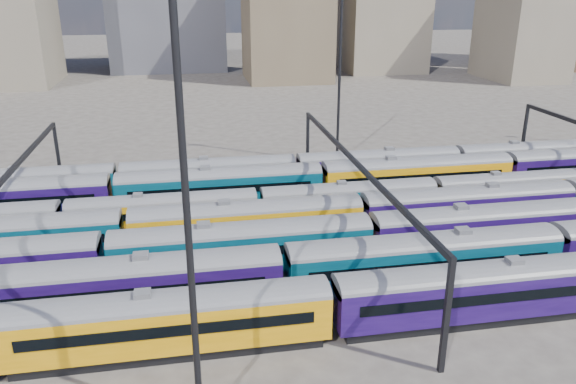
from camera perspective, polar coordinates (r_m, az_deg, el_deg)
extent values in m
plane|color=#3E3834|center=(52.51, -4.17, -5.57)|extent=(500.00, 500.00, 0.00)
cube|color=black|center=(39.19, -11.63, -15.19)|extent=(19.83, 2.57, 0.73)
cube|color=#C07D07|center=(38.15, -11.83, -12.89)|extent=(20.87, 3.03, 3.03)
cylinder|color=#4C4C51|center=(37.35, -12.00, -10.94)|extent=(20.87, 3.03, 3.03)
cube|color=black|center=(36.67, -11.91, -13.71)|extent=(18.37, 0.06, 0.78)
cube|color=black|center=(39.26, -11.83, -11.23)|extent=(18.37, 0.06, 0.78)
cube|color=slate|center=(36.95, -12.09, -9.87)|extent=(1.04, 0.94, 0.37)
cube|color=black|center=(43.74, 18.39, -11.80)|extent=(19.83, 2.57, 0.73)
cube|color=#17083E|center=(42.81, 18.67, -9.66)|extent=(20.87, 3.03, 3.03)
cylinder|color=#4C4C51|center=(42.10, 18.90, -7.87)|extent=(20.87, 3.03, 3.03)
cube|color=black|center=(41.50, 19.72, -10.23)|extent=(18.37, 0.06, 0.78)
cube|color=black|center=(43.80, 17.78, -8.30)|extent=(18.37, 0.06, 0.78)
cube|color=slate|center=(41.74, 19.02, -6.89)|extent=(1.04, 0.94, 0.37)
cube|color=black|center=(43.60, -15.49, -11.55)|extent=(20.77, 2.69, 0.77)
cube|color=#17083E|center=(42.62, -15.74, -9.30)|extent=(21.86, 3.17, 3.17)
cylinder|color=#4C4C51|center=(41.88, -15.94, -7.41)|extent=(21.86, 3.17, 3.17)
cube|color=black|center=(41.05, -15.97, -9.93)|extent=(19.24, 0.06, 0.82)
cube|color=black|center=(43.85, -15.62, -7.84)|extent=(19.24, 0.06, 0.82)
cube|color=slate|center=(41.51, -16.05, -6.37)|extent=(1.09, 0.98, 0.38)
cube|color=black|center=(46.75, 13.39, -9.04)|extent=(20.77, 2.69, 0.77)
cube|color=#043244|center=(45.84, 13.59, -6.89)|extent=(21.86, 3.17, 3.17)
cylinder|color=#4C4C51|center=(45.16, 13.76, -5.10)|extent=(21.86, 3.17, 3.17)
cube|color=black|center=(44.38, 14.45, -7.37)|extent=(19.24, 0.06, 0.82)
cube|color=black|center=(46.99, 12.86, -5.62)|extent=(19.24, 0.06, 0.82)
cube|color=slate|center=(44.81, 13.85, -4.13)|extent=(1.09, 0.98, 0.38)
cube|color=black|center=(47.83, -4.55, -7.81)|extent=(20.37, 2.64, 0.75)
cube|color=#043244|center=(46.95, -4.62, -5.74)|extent=(21.45, 3.11, 3.11)
cylinder|color=#4C4C51|center=(46.29, -4.67, -4.00)|extent=(21.45, 3.11, 3.11)
cube|color=black|center=(45.38, -4.43, -6.17)|extent=(18.87, 0.06, 0.80)
cube|color=black|center=(48.21, -4.83, -4.53)|extent=(18.87, 0.06, 0.80)
cube|color=slate|center=(45.96, -4.70, -3.06)|extent=(1.07, 0.97, 0.38)
cube|color=black|center=(54.22, 19.40, -5.44)|extent=(20.37, 2.64, 0.75)
cube|color=#17083E|center=(53.45, 19.64, -3.58)|extent=(21.45, 3.11, 3.11)
cylinder|color=#4C4C51|center=(52.88, 19.84, -2.03)|extent=(21.45, 3.11, 3.11)
cube|color=black|center=(52.08, 20.52, -3.88)|extent=(18.87, 0.06, 0.80)
cube|color=black|center=(54.56, 18.89, -2.57)|extent=(18.87, 0.06, 0.80)
cube|color=slate|center=(52.59, 19.94, -1.20)|extent=(1.07, 0.97, 0.38)
cube|color=black|center=(55.27, -27.25, -3.56)|extent=(18.49, 0.06, 0.79)
cube|color=black|center=(52.36, -4.09, -5.20)|extent=(19.96, 2.59, 0.74)
cube|color=#C07D07|center=(51.58, -4.14, -3.31)|extent=(21.01, 3.05, 3.05)
cylinder|color=#4C4C51|center=(50.99, -4.19, -1.74)|extent=(21.01, 3.05, 3.05)
cube|color=black|center=(50.02, -3.96, -3.62)|extent=(18.49, 0.06, 0.79)
cube|color=black|center=(52.85, -4.34, -2.28)|extent=(18.49, 0.06, 0.79)
cube|color=slate|center=(50.69, -4.21, -0.89)|extent=(1.05, 0.95, 0.37)
cube|color=black|center=(58.42, 17.51, -3.35)|extent=(19.96, 2.59, 0.74)
cube|color=#17083E|center=(57.72, 17.71, -1.63)|extent=(21.01, 3.05, 3.05)
cylinder|color=#4C4C51|center=(57.20, 17.87, -0.21)|extent=(21.01, 3.05, 3.05)
cube|color=black|center=(56.34, 18.45, -1.86)|extent=(18.49, 0.06, 0.79)
cube|color=black|center=(58.86, 17.07, -0.75)|extent=(18.49, 0.06, 0.79)
cube|color=slate|center=(56.93, 17.95, 0.55)|extent=(1.05, 0.95, 0.37)
cube|color=black|center=(56.79, -12.37, -3.60)|extent=(17.21, 2.23, 0.63)
cube|color=#C07D07|center=(56.17, -12.49, -2.08)|extent=(18.12, 2.63, 2.63)
cylinder|color=#4C4C51|center=(55.69, -12.60, -0.83)|extent=(18.12, 2.63, 2.63)
cube|color=black|center=(54.81, -12.56, -2.29)|extent=(15.94, 0.06, 0.68)
cube|color=black|center=(57.29, -12.48, -1.28)|extent=(15.94, 0.06, 0.68)
cube|color=slate|center=(55.45, -12.65, -0.15)|extent=(0.91, 0.82, 0.32)
cube|color=black|center=(58.88, 6.12, -2.35)|extent=(17.21, 2.23, 0.63)
cube|color=#043244|center=(58.27, 6.18, -0.87)|extent=(18.12, 2.63, 2.63)
cylinder|color=#4C4C51|center=(57.81, 6.23, 0.35)|extent=(18.12, 2.63, 2.63)
cube|color=black|center=(56.97, 6.57, -1.05)|extent=(15.94, 0.06, 0.68)
cube|color=black|center=(59.36, 5.84, -0.13)|extent=(15.94, 0.06, 0.68)
cube|color=slate|center=(57.58, 6.26, 1.00)|extent=(0.91, 0.82, 0.32)
cube|color=black|center=(66.39, 21.84, -1.09)|extent=(17.21, 2.23, 0.63)
cube|color=#C07D07|center=(65.86, 22.02, 0.24)|extent=(18.12, 2.63, 2.63)
cylinder|color=#4C4C51|center=(65.45, 22.17, 1.32)|extent=(18.12, 2.63, 2.63)
cube|color=black|center=(64.71, 22.66, 0.10)|extent=(15.94, 0.06, 0.68)
cube|color=black|center=(66.82, 21.47, 0.88)|extent=(15.94, 0.06, 0.68)
cube|color=slate|center=(65.25, 22.25, 1.90)|extent=(0.91, 0.82, 0.32)
cube|color=black|center=(64.30, -27.04, -2.51)|extent=(20.62, 2.68, 0.76)
cube|color=black|center=(64.96, -27.00, -0.07)|extent=(19.10, 0.06, 0.81)
cube|color=black|center=(61.39, -6.79, -1.34)|extent=(20.62, 2.68, 0.76)
cube|color=#043244|center=(60.70, -6.86, 0.37)|extent=(21.71, 3.15, 3.15)
cylinder|color=#4C4C51|center=(60.19, -6.93, 1.78)|extent=(21.71, 3.15, 3.15)
cube|color=black|center=(59.07, -6.78, 0.20)|extent=(19.10, 0.06, 0.81)
cube|color=black|center=(62.08, -6.98, 1.19)|extent=(19.10, 0.06, 0.81)
cube|color=slate|center=(59.93, -6.96, 2.54)|extent=(1.09, 0.98, 0.38)
cube|color=black|center=(66.31, 12.80, -0.06)|extent=(20.62, 2.68, 0.76)
cube|color=#C07D07|center=(65.68, 12.94, 1.54)|extent=(21.71, 3.15, 3.15)
cylinder|color=#4C4C51|center=(65.20, 13.04, 2.85)|extent=(21.71, 3.15, 3.15)
cube|color=black|center=(64.18, 13.50, 1.41)|extent=(19.10, 0.06, 0.81)
cube|color=black|center=(66.95, 12.44, 2.28)|extent=(19.10, 0.06, 0.81)
cube|color=slate|center=(64.97, 13.10, 3.56)|extent=(1.09, 0.98, 0.38)
cube|color=black|center=(68.52, -25.19, -0.91)|extent=(18.80, 2.44, 0.69)
cube|color=#043244|center=(67.96, -25.41, 0.49)|extent=(19.79, 2.87, 2.87)
cylinder|color=#4C4C51|center=(67.54, -25.59, 1.64)|extent=(19.79, 2.87, 2.87)
cube|color=black|center=(66.53, -25.75, 0.36)|extent=(17.42, 0.06, 0.74)
cube|color=black|center=(69.19, -25.17, 1.16)|extent=(17.42, 0.06, 0.74)
cube|color=slate|center=(67.32, -25.69, 2.26)|extent=(0.99, 0.89, 0.35)
cube|color=black|center=(66.04, -7.92, 0.15)|extent=(18.80, 2.44, 0.69)
cube|color=#C07D07|center=(65.45, -7.99, 1.61)|extent=(19.79, 2.87, 2.87)
cylinder|color=#4C4C51|center=(65.01, -8.06, 2.81)|extent=(19.79, 2.87, 2.87)
cube|color=black|center=(63.96, -7.95, 1.50)|extent=(17.42, 0.06, 0.74)
cube|color=black|center=(66.73, -8.07, 2.29)|extent=(17.42, 0.06, 0.74)
cube|color=slate|center=(64.79, -8.09, 3.46)|extent=(0.99, 0.89, 0.35)
cube|color=black|center=(69.69, 9.06, 1.17)|extent=(18.80, 2.44, 0.69)
cube|color=#17083E|center=(69.14, 9.14, 2.57)|extent=(19.79, 2.87, 2.87)
cylinder|color=#4C4C51|center=(68.72, 9.20, 3.71)|extent=(19.79, 2.87, 2.87)
cube|color=black|center=(67.73, 9.55, 2.48)|extent=(17.42, 0.06, 0.74)
cube|color=black|center=(70.35, 8.77, 3.19)|extent=(17.42, 0.06, 0.74)
cube|color=slate|center=(68.51, 9.24, 4.32)|extent=(0.99, 0.89, 0.35)
cube|color=black|center=(78.65, 23.25, 1.96)|extent=(18.80, 2.44, 0.69)
cube|color=#043244|center=(78.16, 23.43, 3.19)|extent=(19.79, 2.87, 2.87)
cylinder|color=#4C4C51|center=(77.79, 23.58, 4.20)|extent=(19.79, 2.87, 2.87)
cube|color=black|center=(76.91, 24.04, 3.12)|extent=(17.42, 0.06, 0.74)
cube|color=black|center=(79.23, 22.91, 3.74)|extent=(17.42, 0.06, 0.74)
cube|color=slate|center=(77.60, 23.66, 4.74)|extent=(0.99, 0.89, 0.35)
cube|color=black|center=(71.32, -22.32, 3.40)|extent=(0.35, 0.35, 8.00)
cube|color=black|center=(51.73, -27.00, 1.09)|extent=(0.30, 40.00, 0.45)
cube|color=black|center=(36.07, 15.80, -12.07)|extent=(0.35, 0.35, 8.00)
cube|color=black|center=(71.18, 2.01, 4.90)|extent=(0.35, 0.35, 8.00)
cube|color=black|center=(51.53, 6.74, 3.15)|extent=(0.30, 40.00, 0.45)
cube|color=black|center=(82.74, 22.87, 5.50)|extent=(0.35, 0.35, 8.00)
cylinder|color=black|center=(27.11, -10.21, -2.48)|extent=(0.36, 0.36, 25.00)
cylinder|color=black|center=(74.45, 5.28, 12.20)|extent=(0.36, 0.36, 25.00)
cube|color=#38383F|center=(170.21, -12.26, 18.00)|extent=(31.45, 23.82, 34.83)
cube|color=brown|center=(146.51, -0.17, 17.97)|extent=(20.53, 21.40, 33.97)
cube|color=#665B4C|center=(165.18, 9.50, 16.52)|extent=(21.40, 20.66, 25.64)
cube|color=#665B4C|center=(159.13, 22.96, 16.31)|extent=(16.30, 22.06, 32.15)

